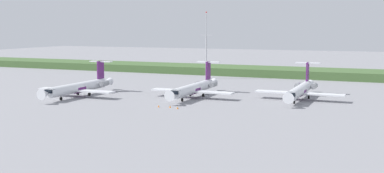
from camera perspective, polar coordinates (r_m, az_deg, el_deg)
The scene contains 9 objects.
ground_plane at distance 147.46m, azimuth 2.96°, elevation -0.28°, with size 500.00×500.00×0.00m, color gray.
grass_berm at distance 191.19m, azimuth 7.67°, elevation 1.81°, with size 320.00×20.00×2.97m, color #426033.
regional_jet_nearest at distance 135.08m, azimuth -13.15°, elevation -0.06°, with size 22.81×31.00×9.00m.
regional_jet_second at distance 129.54m, azimuth 0.27°, elevation -0.17°, with size 22.81×31.00×9.00m.
regional_jet_third at distance 129.05m, azimuth 12.69°, elevation -0.37°, with size 22.81×31.00×9.00m.
antenna_mast at distance 175.00m, azimuth 1.69°, elevation 4.19°, with size 4.40×0.50×24.26m.
safety_cone_front_marker at distance 114.23m, azimuth -3.96°, elevation -2.32°, with size 0.44×0.44×0.55m, color orange.
safety_cone_mid_marker at distance 113.35m, azimuth -2.60°, elevation -2.38°, with size 0.44×0.44×0.55m, color orange.
safety_cone_rear_marker at distance 111.67m, azimuth -1.72°, elevation -2.52°, with size 0.44×0.44×0.55m, color orange.
Camera 1 is at (49.53, -107.59, 18.98)m, focal length 45.15 mm.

